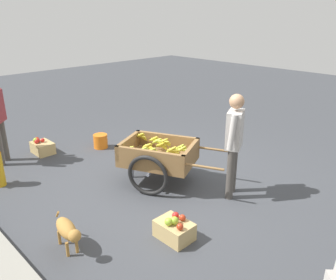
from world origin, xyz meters
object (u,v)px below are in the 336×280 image
at_px(apple_crate, 174,229).
at_px(mixed_fruit_crate, 42,147).
at_px(dog, 67,230).
at_px(plastic_bucket, 101,141).
at_px(vendor_person, 234,137).
at_px(fruit_cart, 159,157).

distance_m(apple_crate, mixed_fruit_crate, 3.64).
relative_size(dog, plastic_bucket, 2.40).
bearing_deg(apple_crate, mixed_fruit_crate, -1.19).
xyz_separation_m(dog, plastic_bucket, (2.40, -2.06, -0.13)).
relative_size(vendor_person, mixed_fruit_crate, 3.49).
xyz_separation_m(fruit_cart, plastic_bucket, (1.90, -0.18, -0.31)).
xyz_separation_m(vendor_person, apple_crate, (-0.15, 1.35, -0.79)).
distance_m(vendor_person, apple_crate, 1.57).
bearing_deg(fruit_cart, plastic_bucket, -5.37).
distance_m(fruit_cart, apple_crate, 1.51).
bearing_deg(plastic_bucket, mixed_fruit_crate, 60.43).
bearing_deg(fruit_cart, apple_crate, 144.13).
relative_size(fruit_cart, apple_crate, 4.13).
height_order(vendor_person, mixed_fruit_crate, vendor_person).
bearing_deg(plastic_bucket, apple_crate, 161.40).
distance_m(vendor_person, dog, 2.51).
bearing_deg(mixed_fruit_crate, apple_crate, 178.81).
distance_m(plastic_bucket, mixed_fruit_crate, 1.11).
height_order(fruit_cart, mixed_fruit_crate, fruit_cart).
height_order(apple_crate, mixed_fruit_crate, apple_crate).
bearing_deg(vendor_person, fruit_cart, 25.04).
xyz_separation_m(vendor_person, plastic_bucket, (2.94, 0.31, -0.77)).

